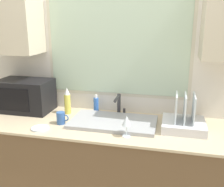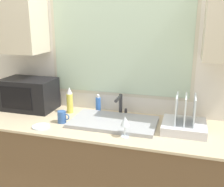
# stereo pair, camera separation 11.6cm
# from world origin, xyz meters

# --- Properties ---
(countertop) EXTENTS (2.41, 0.70, 0.93)m
(countertop) POSITION_xyz_m (0.00, 0.34, 0.46)
(countertop) COLOR brown
(countertop) RESTS_ON ground_plane
(wall_back) EXTENTS (6.00, 0.38, 2.60)m
(wall_back) POSITION_xyz_m (0.00, 0.67, 1.40)
(wall_back) COLOR silver
(wall_back) RESTS_ON ground_plane
(sink_basin) EXTENTS (0.72, 0.41, 0.03)m
(sink_basin) POSITION_xyz_m (0.04, 0.35, 0.94)
(sink_basin) COLOR #9EA0A5
(sink_basin) RESTS_ON countertop
(faucet) EXTENTS (0.08, 0.19, 0.20)m
(faucet) POSITION_xyz_m (0.04, 0.56, 1.05)
(faucet) COLOR #333338
(faucet) RESTS_ON countertop
(microwave) EXTENTS (0.50, 0.32, 0.30)m
(microwave) POSITION_xyz_m (-0.86, 0.49, 1.08)
(microwave) COLOR black
(microwave) RESTS_ON countertop
(dish_rack) EXTENTS (0.34, 0.33, 0.29)m
(dish_rack) POSITION_xyz_m (0.61, 0.37, 0.99)
(dish_rack) COLOR silver
(dish_rack) RESTS_ON countertop
(spray_bottle) EXTENTS (0.06, 0.06, 0.25)m
(spray_bottle) POSITION_xyz_m (-0.44, 0.50, 1.05)
(spray_bottle) COLOR #D8CC4C
(spray_bottle) RESTS_ON countertop
(soap_bottle) EXTENTS (0.05, 0.05, 0.17)m
(soap_bottle) POSITION_xyz_m (-0.19, 0.60, 1.00)
(soap_bottle) COLOR blue
(soap_bottle) RESTS_ON countertop
(mug_near_sink) EXTENTS (0.11, 0.07, 0.10)m
(mug_near_sink) POSITION_xyz_m (-0.39, 0.25, 0.98)
(mug_near_sink) COLOR #335999
(mug_near_sink) RESTS_ON countertop
(wine_glass) EXTENTS (0.07, 0.07, 0.17)m
(wine_glass) POSITION_xyz_m (0.19, 0.12, 1.05)
(wine_glass) COLOR silver
(wine_glass) RESTS_ON countertop
(small_plate) EXTENTS (0.15, 0.15, 0.01)m
(small_plate) POSITION_xyz_m (-0.52, 0.11, 0.93)
(small_plate) COLOR silver
(small_plate) RESTS_ON countertop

